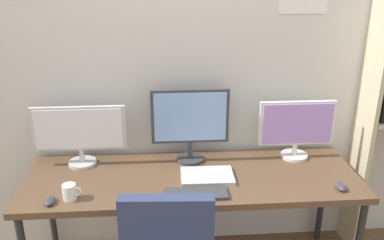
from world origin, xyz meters
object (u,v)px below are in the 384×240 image
(coffee_mug, at_px, (70,192))
(mouse_right_side, at_px, (341,187))
(monitor_center, at_px, (190,121))
(desk, at_px, (193,183))
(mouse_left_side, at_px, (50,201))
(monitor_left, at_px, (80,132))
(monitor_right, at_px, (297,127))
(keyboard_main, at_px, (196,194))
(laptop_closed, at_px, (207,176))

(coffee_mug, bearing_deg, mouse_right_side, -0.36)
(mouse_right_side, bearing_deg, monitor_center, 152.78)
(desk, xyz_separation_m, mouse_left_side, (-0.80, -0.25, 0.07))
(monitor_center, xyz_separation_m, mouse_left_side, (-0.80, -0.46, -0.26))
(monitor_left, xyz_separation_m, monitor_right, (1.41, -0.00, -0.01))
(desk, bearing_deg, keyboard_main, -90.00)
(keyboard_main, height_order, mouse_right_side, mouse_right_side)
(keyboard_main, bearing_deg, monitor_left, 147.84)
(monitor_center, relative_size, monitor_right, 1.00)
(mouse_right_side, bearing_deg, keyboard_main, -179.52)
(monitor_right, distance_m, keyboard_main, 0.86)
(keyboard_main, bearing_deg, laptop_closed, 66.36)
(monitor_left, height_order, monitor_right, same)
(monitor_left, bearing_deg, monitor_center, 0.00)
(mouse_left_side, distance_m, laptop_closed, 0.91)
(desk, relative_size, coffee_mug, 19.31)
(desk, relative_size, monitor_center, 4.10)
(monitor_left, distance_m, mouse_left_side, 0.52)
(mouse_right_side, xyz_separation_m, laptop_closed, (-0.76, 0.19, -0.00))
(desk, relative_size, mouse_left_side, 21.32)
(monitor_left, bearing_deg, mouse_right_side, -15.69)
(mouse_right_side, bearing_deg, laptop_closed, 165.95)
(mouse_left_side, height_order, laptop_closed, mouse_left_side)
(monitor_right, bearing_deg, mouse_right_side, -71.85)
(monitor_center, height_order, laptop_closed, monitor_center)
(keyboard_main, bearing_deg, mouse_left_side, -178.53)
(laptop_closed, bearing_deg, keyboard_main, -112.65)
(monitor_center, relative_size, laptop_closed, 1.56)
(coffee_mug, bearing_deg, monitor_left, 90.69)
(desk, height_order, monitor_left, monitor_left)
(monitor_right, xyz_separation_m, mouse_left_side, (-1.51, -0.46, -0.20))
(mouse_left_side, height_order, coffee_mug, coffee_mug)
(keyboard_main, bearing_deg, coffee_mug, 178.63)
(monitor_center, height_order, coffee_mug, monitor_center)
(desk, distance_m, coffee_mug, 0.74)
(desk, bearing_deg, mouse_left_side, -162.65)
(laptop_closed, relative_size, coffee_mug, 3.02)
(coffee_mug, bearing_deg, desk, 16.98)
(mouse_right_side, bearing_deg, desk, 165.24)
(desk, relative_size, laptop_closed, 6.40)
(mouse_right_side, distance_m, laptop_closed, 0.78)
(keyboard_main, bearing_deg, monitor_right, 32.16)
(desk, distance_m, mouse_right_side, 0.88)
(monitor_left, relative_size, laptop_closed, 1.84)
(keyboard_main, bearing_deg, monitor_center, 90.00)
(monitor_left, height_order, coffee_mug, monitor_left)
(monitor_center, bearing_deg, monitor_left, -180.00)
(mouse_left_side, bearing_deg, laptop_closed, 13.77)
(desk, xyz_separation_m, monitor_left, (-0.70, 0.21, 0.28))
(desk, bearing_deg, monitor_left, 163.21)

